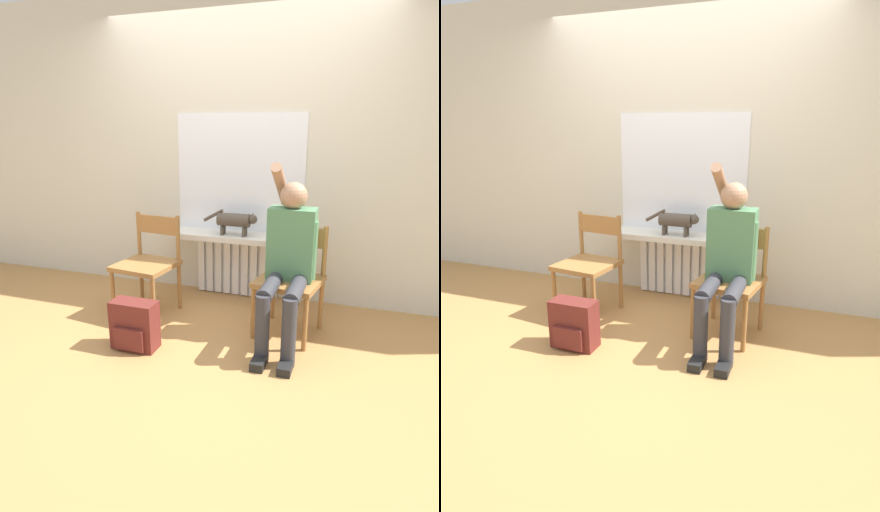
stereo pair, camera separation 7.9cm
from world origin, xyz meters
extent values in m
plane|color=#B27F47|center=(0.00, 0.00, 0.00)|extent=(12.00, 12.00, 0.00)
cube|color=beige|center=(0.00, 1.23, 1.35)|extent=(7.00, 0.06, 2.70)
cube|color=white|center=(0.00, 1.16, 0.29)|extent=(0.78, 0.05, 0.57)
cube|color=white|center=(-0.35, 1.12, 0.29)|extent=(0.06, 0.03, 0.55)
cube|color=white|center=(-0.26, 1.12, 0.29)|extent=(0.06, 0.03, 0.55)
cube|color=white|center=(-0.17, 1.12, 0.29)|extent=(0.06, 0.03, 0.55)
cube|color=white|center=(-0.09, 1.12, 0.29)|extent=(0.06, 0.03, 0.55)
cube|color=white|center=(0.00, 1.12, 0.29)|extent=(0.06, 0.03, 0.55)
cube|color=white|center=(0.09, 1.12, 0.29)|extent=(0.06, 0.03, 0.55)
cube|color=white|center=(0.17, 1.12, 0.29)|extent=(0.06, 0.03, 0.55)
cube|color=white|center=(0.26, 1.12, 0.29)|extent=(0.06, 0.03, 0.55)
cube|color=white|center=(0.35, 1.12, 0.29)|extent=(0.06, 0.03, 0.55)
cube|color=silver|center=(0.00, 1.04, 0.60)|extent=(1.23, 0.32, 0.05)
cube|color=white|center=(0.00, 1.20, 1.14)|extent=(1.18, 0.01, 1.04)
cube|color=#9E6B38|center=(-0.61, 0.49, 0.43)|extent=(0.51, 0.51, 0.04)
cylinder|color=#9E6B38|center=(-0.83, 0.31, 0.20)|extent=(0.04, 0.04, 0.41)
cylinder|color=#9E6B38|center=(-0.43, 0.26, 0.20)|extent=(0.04, 0.04, 0.41)
cylinder|color=#9E6B38|center=(-0.78, 0.71, 0.20)|extent=(0.04, 0.04, 0.41)
cylinder|color=#9E6B38|center=(-0.38, 0.66, 0.20)|extent=(0.04, 0.04, 0.41)
cylinder|color=#9E6B38|center=(-0.78, 0.71, 0.64)|extent=(0.04, 0.04, 0.39)
cylinder|color=#9E6B38|center=(-0.38, 0.66, 0.64)|extent=(0.04, 0.04, 0.39)
cube|color=#9E6B38|center=(-0.58, 0.69, 0.74)|extent=(0.41, 0.07, 0.15)
cube|color=#9E6B38|center=(0.61, 0.49, 0.43)|extent=(0.52, 0.52, 0.04)
cylinder|color=#9E6B38|center=(0.37, 0.32, 0.20)|extent=(0.04, 0.04, 0.41)
cylinder|color=#9E6B38|center=(0.77, 0.26, 0.20)|extent=(0.04, 0.04, 0.41)
cylinder|color=#9E6B38|center=(0.44, 0.72, 0.20)|extent=(0.04, 0.04, 0.41)
cylinder|color=#9E6B38|center=(0.84, 0.65, 0.20)|extent=(0.04, 0.04, 0.41)
cylinder|color=#9E6B38|center=(0.44, 0.72, 0.64)|extent=(0.04, 0.04, 0.39)
cylinder|color=#9E6B38|center=(0.84, 0.65, 0.64)|extent=(0.04, 0.04, 0.39)
cube|color=#9E6B38|center=(0.64, 0.69, 0.74)|extent=(0.41, 0.09, 0.15)
cylinder|color=#333338|center=(0.52, 0.26, 0.46)|extent=(0.11, 0.50, 0.11)
cylinder|color=#333338|center=(0.70, 0.26, 0.46)|extent=(0.11, 0.50, 0.11)
cylinder|color=#333338|center=(0.52, 0.01, 0.24)|extent=(0.10, 0.10, 0.48)
cylinder|color=#333338|center=(0.70, 0.01, 0.24)|extent=(0.10, 0.10, 0.48)
cube|color=black|center=(0.52, -0.05, 0.03)|extent=(0.09, 0.20, 0.06)
cube|color=black|center=(0.70, -0.05, 0.03)|extent=(0.09, 0.20, 0.06)
cube|color=#4C7F56|center=(0.61, 0.51, 0.72)|extent=(0.34, 0.20, 0.54)
sphere|color=#A87A5B|center=(0.61, 0.51, 1.07)|extent=(0.20, 0.20, 0.20)
cylinder|color=#A87A5B|center=(0.49, 0.65, 1.12)|extent=(0.08, 0.50, 0.38)
cylinder|color=#4C7F56|center=(0.76, 0.47, 0.69)|extent=(0.08, 0.08, 0.43)
cylinder|color=#4C4238|center=(0.01, 0.99, 0.76)|extent=(0.29, 0.12, 0.12)
sphere|color=#4C4238|center=(0.18, 0.99, 0.78)|extent=(0.09, 0.09, 0.09)
cone|color=#4C4238|center=(0.18, 0.97, 0.82)|extent=(0.03, 0.03, 0.03)
cone|color=#4C4238|center=(0.18, 1.02, 0.82)|extent=(0.03, 0.03, 0.03)
cylinder|color=#4C4238|center=(0.11, 0.96, 0.66)|extent=(0.03, 0.03, 0.08)
cylinder|color=#4C4238|center=(0.11, 1.02, 0.66)|extent=(0.03, 0.03, 0.08)
cylinder|color=#4C4238|center=(-0.09, 0.96, 0.66)|extent=(0.03, 0.03, 0.08)
cylinder|color=#4C4238|center=(-0.09, 1.02, 0.66)|extent=(0.03, 0.03, 0.08)
cylinder|color=#4C4238|center=(-0.18, 0.99, 0.79)|extent=(0.19, 0.03, 0.13)
cube|color=maroon|center=(-0.40, -0.09, 0.18)|extent=(0.33, 0.16, 0.36)
cube|color=maroon|center=(-0.40, -0.18, 0.11)|extent=(0.23, 0.03, 0.16)
camera|label=1|loc=(1.09, -2.55, 1.55)|focal=30.00mm
camera|label=2|loc=(1.16, -2.52, 1.55)|focal=30.00mm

